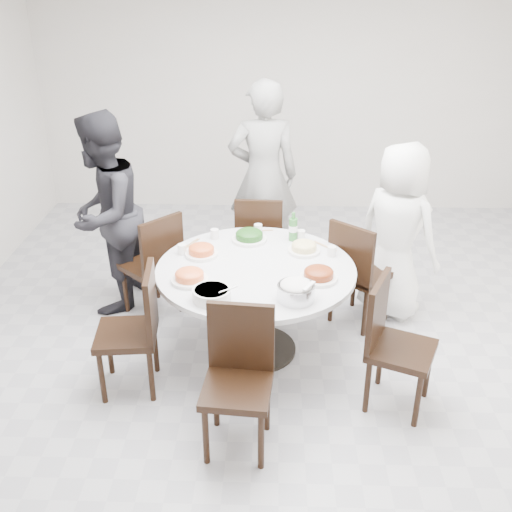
{
  "coord_description": "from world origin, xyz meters",
  "views": [
    {
      "loc": [
        -0.22,
        -4.11,
        2.83
      ],
      "look_at": [
        -0.35,
        -0.09,
        0.82
      ],
      "focal_mm": 42.0,
      "sensor_mm": 36.0,
      "label": 1
    }
  ],
  "objects_px": {
    "chair_ne": "(361,271)",
    "chair_nw": "(151,264)",
    "diner_middle": "(263,177)",
    "diner_left": "(104,214)",
    "diner_right": "(398,232)",
    "chair_se": "(402,348)",
    "beverage_bottle": "(293,226)",
    "chair_n": "(260,241)",
    "dining_table": "(256,310)",
    "chair_s": "(237,386)",
    "rice_bowl": "(296,292)",
    "soup_bowl": "(212,294)",
    "chair_sw": "(126,332)"
  },
  "relations": [
    {
      "from": "diner_middle",
      "to": "rice_bowl",
      "type": "distance_m",
      "value": 2.03
    },
    {
      "from": "soup_bowl",
      "to": "diner_right",
      "type": "bearing_deg",
      "value": 37.78
    },
    {
      "from": "diner_middle",
      "to": "beverage_bottle",
      "type": "xyz_separation_m",
      "value": [
        0.27,
        -1.05,
        -0.06
      ]
    },
    {
      "from": "chair_s",
      "to": "soup_bowl",
      "type": "xyz_separation_m",
      "value": [
        -0.2,
        0.57,
        0.32
      ]
    },
    {
      "from": "dining_table",
      "to": "rice_bowl",
      "type": "relative_size",
      "value": 5.83
    },
    {
      "from": "diner_right",
      "to": "chair_se",
      "type": "bearing_deg",
      "value": 125.9
    },
    {
      "from": "chair_ne",
      "to": "beverage_bottle",
      "type": "height_order",
      "value": "beverage_bottle"
    },
    {
      "from": "chair_se",
      "to": "beverage_bottle",
      "type": "bearing_deg",
      "value": 56.43
    },
    {
      "from": "chair_ne",
      "to": "diner_middle",
      "type": "distance_m",
      "value": 1.44
    },
    {
      "from": "chair_nw",
      "to": "chair_s",
      "type": "bearing_deg",
      "value": 70.0
    },
    {
      "from": "chair_n",
      "to": "chair_nw",
      "type": "distance_m",
      "value": 1.05
    },
    {
      "from": "dining_table",
      "to": "chair_ne",
      "type": "bearing_deg",
      "value": 28.84
    },
    {
      "from": "chair_nw",
      "to": "soup_bowl",
      "type": "bearing_deg",
      "value": 73.94
    },
    {
      "from": "chair_sw",
      "to": "rice_bowl",
      "type": "distance_m",
      "value": 1.23
    },
    {
      "from": "chair_ne",
      "to": "soup_bowl",
      "type": "height_order",
      "value": "chair_ne"
    },
    {
      "from": "chair_s",
      "to": "chair_se",
      "type": "height_order",
      "value": "same"
    },
    {
      "from": "dining_table",
      "to": "chair_nw",
      "type": "xyz_separation_m",
      "value": [
        -0.92,
        0.57,
        0.1
      ]
    },
    {
      "from": "chair_n",
      "to": "diner_left",
      "type": "distance_m",
      "value": 1.42
    },
    {
      "from": "dining_table",
      "to": "chair_s",
      "type": "xyz_separation_m",
      "value": [
        -0.08,
        -1.05,
        0.1
      ]
    },
    {
      "from": "chair_n",
      "to": "chair_sw",
      "type": "relative_size",
      "value": 1.0
    },
    {
      "from": "chair_nw",
      "to": "diner_middle",
      "type": "bearing_deg",
      "value": 178.57
    },
    {
      "from": "chair_s",
      "to": "chair_n",
      "type": "bearing_deg",
      "value": 93.04
    },
    {
      "from": "soup_bowl",
      "to": "beverage_bottle",
      "type": "bearing_deg",
      "value": 59.62
    },
    {
      "from": "rice_bowl",
      "to": "chair_sw",
      "type": "bearing_deg",
      "value": -179.27
    },
    {
      "from": "rice_bowl",
      "to": "soup_bowl",
      "type": "bearing_deg",
      "value": -178.04
    },
    {
      "from": "beverage_bottle",
      "to": "diner_right",
      "type": "bearing_deg",
      "value": 9.77
    },
    {
      "from": "chair_sw",
      "to": "diner_right",
      "type": "distance_m",
      "value": 2.37
    },
    {
      "from": "diner_middle",
      "to": "diner_left",
      "type": "distance_m",
      "value": 1.58
    },
    {
      "from": "dining_table",
      "to": "diner_right",
      "type": "bearing_deg",
      "value": 28.92
    },
    {
      "from": "chair_ne",
      "to": "chair_nw",
      "type": "bearing_deg",
      "value": 37.77
    },
    {
      "from": "diner_middle",
      "to": "diner_right",
      "type": "bearing_deg",
      "value": 135.6
    },
    {
      "from": "chair_se",
      "to": "soup_bowl",
      "type": "distance_m",
      "value": 1.33
    },
    {
      "from": "diner_right",
      "to": "diner_left",
      "type": "height_order",
      "value": "diner_left"
    },
    {
      "from": "chair_nw",
      "to": "chair_sw",
      "type": "height_order",
      "value": "same"
    },
    {
      "from": "chair_ne",
      "to": "chair_n",
      "type": "xyz_separation_m",
      "value": [
        -0.87,
        0.58,
        0.0
      ]
    },
    {
      "from": "chair_n",
      "to": "diner_left",
      "type": "bearing_deg",
      "value": 16.99
    },
    {
      "from": "dining_table",
      "to": "diner_middle",
      "type": "bearing_deg",
      "value": 89.14
    },
    {
      "from": "diner_middle",
      "to": "rice_bowl",
      "type": "height_order",
      "value": "diner_middle"
    },
    {
      "from": "dining_table",
      "to": "diner_middle",
      "type": "relative_size",
      "value": 0.8
    },
    {
      "from": "beverage_bottle",
      "to": "soup_bowl",
      "type": "bearing_deg",
      "value": -120.38
    },
    {
      "from": "chair_nw",
      "to": "beverage_bottle",
      "type": "distance_m",
      "value": 1.28
    },
    {
      "from": "diner_right",
      "to": "diner_middle",
      "type": "bearing_deg",
      "value": 5.29
    },
    {
      "from": "chair_n",
      "to": "beverage_bottle",
      "type": "bearing_deg",
      "value": 118.76
    },
    {
      "from": "diner_middle",
      "to": "chair_se",
      "type": "bearing_deg",
      "value": 108.18
    },
    {
      "from": "chair_n",
      "to": "rice_bowl",
      "type": "bearing_deg",
      "value": 102.32
    },
    {
      "from": "dining_table",
      "to": "chair_se",
      "type": "height_order",
      "value": "chair_se"
    },
    {
      "from": "dining_table",
      "to": "diner_left",
      "type": "relative_size",
      "value": 0.86
    },
    {
      "from": "chair_se",
      "to": "chair_n",
      "type": "bearing_deg",
      "value": 54.51
    },
    {
      "from": "chair_ne",
      "to": "diner_right",
      "type": "distance_m",
      "value": 0.45
    },
    {
      "from": "dining_table",
      "to": "soup_bowl",
      "type": "relative_size",
      "value": 5.73
    }
  ]
}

